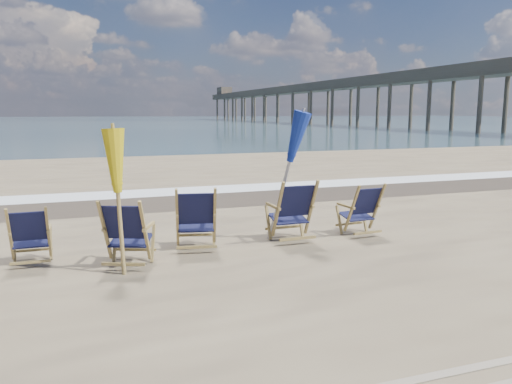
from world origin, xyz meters
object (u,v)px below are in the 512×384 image
(beach_chair_2, at_px, (215,219))
(beach_chair_4, at_px, (377,209))
(beach_chair_3, at_px, (311,210))
(umbrella_blue, at_px, (285,141))
(beach_chair_1, at_px, (145,234))
(umbrella_yellow, at_px, (117,169))
(beach_chair_0, at_px, (48,235))
(fishing_pier, at_px, (325,98))

(beach_chair_2, relative_size, beach_chair_4, 1.09)
(beach_chair_3, xyz_separation_m, beach_chair_4, (1.31, 0.02, -0.07))
(beach_chair_3, xyz_separation_m, umbrella_blue, (-0.41, 0.24, 1.16))
(beach_chair_1, height_order, beach_chair_3, beach_chair_3)
(beach_chair_4, xyz_separation_m, umbrella_yellow, (-4.49, -0.71, 0.96))
(beach_chair_3, bearing_deg, beach_chair_0, -1.19)
(beach_chair_2, bearing_deg, umbrella_blue, -157.71)
(beach_chair_2, relative_size, umbrella_yellow, 0.54)
(beach_chair_4, xyz_separation_m, fishing_pier, (35.72, 71.84, 4.17))
(umbrella_blue, bearing_deg, beach_chair_3, -30.14)
(beach_chair_1, relative_size, umbrella_blue, 0.45)
(umbrella_blue, xyz_separation_m, fishing_pier, (37.43, 71.62, 2.94))
(beach_chair_2, xyz_separation_m, beach_chair_3, (1.69, 0.02, 0.02))
(beach_chair_2, bearing_deg, fishing_pier, -107.22)
(fishing_pier, bearing_deg, umbrella_yellow, -119.00)
(beach_chair_0, relative_size, fishing_pier, 0.01)
(beach_chair_0, bearing_deg, umbrella_blue, -176.98)
(umbrella_yellow, bearing_deg, beach_chair_0, 141.33)
(beach_chair_3, bearing_deg, beach_chair_1, 11.65)
(beach_chair_4, bearing_deg, beach_chair_0, -4.97)
(beach_chair_4, bearing_deg, umbrella_blue, -11.62)
(beach_chair_2, height_order, fishing_pier, fishing_pier)
(beach_chair_3, bearing_deg, fishing_pier, -117.49)
(beach_chair_4, distance_m, fishing_pier, 80.34)
(beach_chair_2, height_order, beach_chair_4, beach_chair_2)
(beach_chair_2, bearing_deg, beach_chair_0, 9.01)
(beach_chair_0, bearing_deg, beach_chair_2, 178.40)
(beach_chair_1, distance_m, fishing_pier, 82.81)
(umbrella_blue, bearing_deg, beach_chair_1, -161.13)
(beach_chair_0, height_order, beach_chair_2, beach_chair_2)
(beach_chair_2, xyz_separation_m, beach_chair_4, (3.00, 0.04, -0.04))
(beach_chair_1, distance_m, beach_chair_3, 2.91)
(umbrella_yellow, relative_size, fishing_pier, 0.01)
(beach_chair_3, distance_m, umbrella_yellow, 3.38)
(beach_chair_3, bearing_deg, beach_chair_4, -179.34)
(beach_chair_0, xyz_separation_m, beach_chair_4, (5.44, -0.05, 0.03))
(beach_chair_3, distance_m, umbrella_blue, 1.26)
(beach_chair_0, xyz_separation_m, umbrella_blue, (3.73, 0.17, 1.26))
(beach_chair_1, bearing_deg, beach_chair_0, -5.21)
(beach_chair_0, height_order, fishing_pier, fishing_pier)
(beach_chair_2, xyz_separation_m, umbrella_yellow, (-1.49, -0.67, 0.92))
(beach_chair_2, bearing_deg, umbrella_yellow, 35.21)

